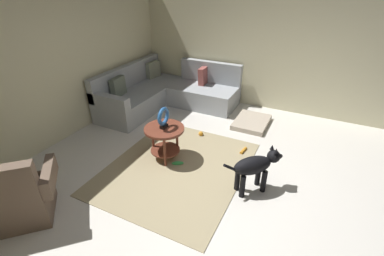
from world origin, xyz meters
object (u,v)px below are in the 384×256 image
Objects in this scene: side_table at (164,135)px; dog_bed_mat at (252,122)px; armchair at (19,198)px; dog_toy_bone at (178,163)px; sectional_couch at (165,93)px; dog_toy_ball at (201,134)px; dog_toy_rope at (243,151)px; dog at (255,166)px; torus_sculpture at (163,117)px.

side_table is 1.95m from dog_bed_mat.
armchair is 2.04m from dog_toy_bone.
armchair is at bearing -176.67° from sectional_couch.
dog_toy_ball is at bearing -13.49° from side_table.
dog_bed_mat reaches higher than dog_toy_rope.
dog_toy_rope is at bearing -115.76° from sectional_couch.
dog_toy_rope is at bearing -56.17° from side_table.
sectional_couch is 3.49m from armchair.
dog is 3.56× the size of dog_toy_bone.
sectional_couch is 3.51× the size of dog.
dog_bed_mat is at bearing 150.40° from dog.
armchair reaches higher than torus_sculpture.
dog_toy_bone is (-0.94, -0.05, -0.01)m from dog_toy_ball.
side_table is 0.94× the size of dog.
dog_toy_bone is (-0.08, -0.26, -0.68)m from torus_sculpture.
dog_toy_rope is (0.70, -1.04, -0.69)m from torus_sculpture.
armchair is (-3.48, -0.20, 0.03)m from sectional_couch.
armchair is at bearing 142.92° from dog_toy_rope.
dog_bed_mat is (1.69, -0.90, -0.37)m from side_table.
dog_toy_rope is at bearing 159.07° from dog.
side_table is 3.33× the size of dog_toy_bone.
sectional_couch is at bearing -172.02° from dog.
dog_bed_mat reaches higher than dog_toy_ball.
dog_toy_ball is 0.85m from dog_toy_rope.
dog_toy_rope is at bearing -171.81° from dog_bed_mat.
torus_sculpture is at bearing 151.92° from dog_bed_mat.
sectional_couch is 1.52m from dog_toy_ball.
dog_toy_ball is (0.87, -0.21, -0.38)m from side_table.
dog_toy_rope is (-0.99, -0.14, -0.02)m from dog_bed_mat.
torus_sculpture is at bearing 123.83° from dog_toy_rope.
dog_bed_mat is (1.69, -0.90, -0.67)m from torus_sculpture.
dog_toy_ball is (-0.82, 0.69, -0.00)m from dog_bed_mat.
dog_toy_bone is (-1.78, -1.29, -0.26)m from sectional_couch.
armchair is at bearing 153.48° from dog_bed_mat.
side_table is 1.42m from dog.
dog reaches higher than dog_toy_bone.
dog is (-0.11, -1.41, -0.33)m from torus_sculpture.
dog_toy_ball is (2.65, -1.04, -0.28)m from armchair.
dog_bed_mat is at bearing -40.10° from dog_toy_ball.
sectional_couch reaches higher than dog_toy_bone.
dog is at bearing -126.52° from sectional_couch.
dog_bed_mat is 1.08m from dog_toy_ball.
side_table is (-1.70, -1.03, 0.12)m from sectional_couch.
torus_sculpture is at bearing -139.96° from dog.
torus_sculpture is at bearing -148.74° from sectional_couch.
dog_toy_bone is at bearing 159.96° from dog_bed_mat.
side_table is at bearing -148.74° from sectional_couch.
torus_sculpture is 3.92× the size of dog_toy_ball.
dog_toy_ball is at bearing 23.89° from armchair.
dog_bed_mat is at bearing 8.19° from dog_toy_rope.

